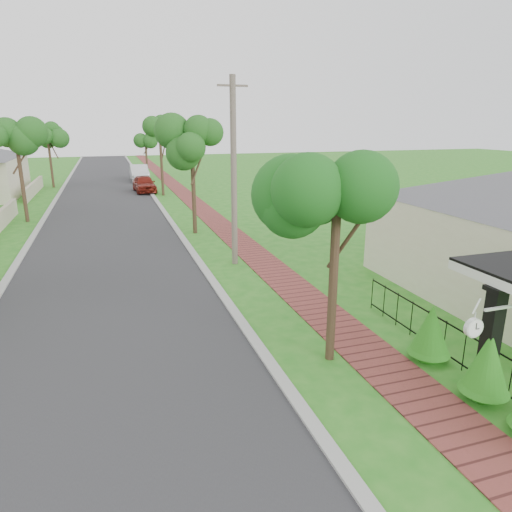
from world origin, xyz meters
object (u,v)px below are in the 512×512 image
near_tree (337,204)px  parked_car_white (139,173)px  station_clock (476,326)px  utility_pole (234,173)px  porch_post (489,349)px  parked_car_red (144,184)px

near_tree → parked_car_white: bearing=92.6°
parked_car_white → station_clock: station_clock is taller
near_tree → utility_pole: bearing=90.7°
porch_post → parked_car_white: bearing=95.7°
station_clock → utility_pole: bearing=98.2°
parked_car_white → near_tree: near_tree is taller
utility_pole → near_tree: bearing=-89.3°
porch_post → parked_car_white: porch_post is taller
porch_post → station_clock: size_ratio=2.41×
near_tree → station_clock: near_tree is taller
porch_post → station_clock: porch_post is taller
parked_car_red → parked_car_white: bearing=85.4°
parked_car_white → parked_car_red: bearing=-91.3°
parked_car_red → station_clock: station_clock is taller
porch_post → near_tree: bearing=133.6°
parked_car_red → near_tree: size_ratio=0.84×
porch_post → parked_car_red: (-4.34, 33.30, -0.41)m
near_tree → utility_pole: 8.50m
porch_post → near_tree: size_ratio=0.51×
porch_post → utility_pole: 11.59m
parked_car_red → parked_car_white: parked_car_white is taller
porch_post → station_clock: 1.26m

